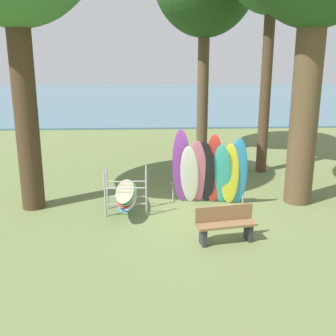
% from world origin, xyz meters
% --- Properties ---
extents(ground_plane, '(80.00, 80.00, 0.00)m').
position_xyz_m(ground_plane, '(0.00, 0.00, 0.00)').
color(ground_plane, olive).
extents(lake_water, '(80.00, 36.00, 0.10)m').
position_xyz_m(lake_water, '(0.00, 31.31, 0.05)').
color(lake_water, '#477084').
rests_on(lake_water, ground).
extents(leaning_board_pile, '(2.22, 0.97, 2.30)m').
position_xyz_m(leaning_board_pile, '(0.32, 0.59, 1.01)').
color(leaning_board_pile, purple).
rests_on(leaning_board_pile, ground).
extents(board_storage_rack, '(1.15, 2.13, 1.25)m').
position_xyz_m(board_storage_rack, '(-2.01, 0.17, 0.52)').
color(board_storage_rack, '#9EA0A5').
rests_on(board_storage_rack, ground).
extents(park_bench, '(1.45, 0.66, 0.85)m').
position_xyz_m(park_bench, '(0.37, -1.81, 0.45)').
color(park_bench, '#2D2D33').
rests_on(park_bench, ground).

